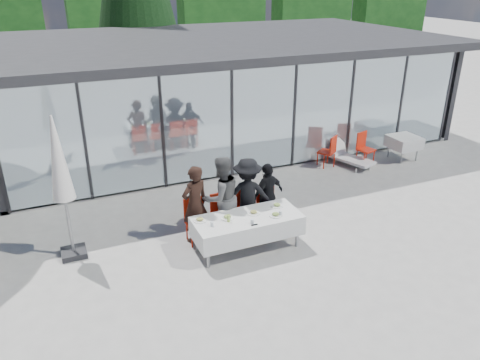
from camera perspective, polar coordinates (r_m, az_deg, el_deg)
name	(u,v)px	position (r m, az deg, el deg)	size (l,w,h in m)	color
ground	(260,255)	(9.84, 2.40, -9.15)	(90.00, 90.00, 0.00)	#A09D97
pavilion	(213,73)	(16.87, -3.34, 12.89)	(14.80, 8.80, 3.44)	gray
treeline	(56,24)	(35.59, -21.47, 17.29)	(62.50, 2.00, 4.40)	#113712
dining_table	(247,226)	(9.80, 0.88, -5.61)	(2.26, 0.96, 0.75)	silver
diner_a	(195,204)	(9.98, -5.51, -2.98)	(0.64, 0.64, 1.75)	black
diner_chair_a	(195,218)	(10.14, -5.46, -4.64)	(0.44, 0.44, 0.97)	red
diner_b	(221,197)	(10.12, -2.28, -2.11)	(0.90, 0.90, 1.86)	#545454
diner_chair_b	(221,213)	(10.31, -2.28, -4.02)	(0.44, 0.44, 0.97)	red
diner_c	(247,195)	(10.37, 0.92, -1.85)	(1.11, 1.11, 1.72)	black
diner_chair_c	(247,208)	(10.52, 0.88, -3.41)	(0.44, 0.44, 0.97)	red
diner_d	(268,195)	(10.60, 3.39, -1.85)	(0.90, 0.90, 1.53)	black
diner_chair_d	(267,204)	(10.71, 3.33, -2.92)	(0.44, 0.44, 0.97)	red
plate_a	(200,220)	(9.57, -4.92, -4.85)	(0.27, 0.27, 0.07)	white
plate_b	(227,217)	(9.64, -1.55, -4.55)	(0.27, 0.27, 0.07)	white
plate_c	(254,212)	(9.82, 1.67, -3.97)	(0.27, 0.27, 0.07)	white
plate_d	(277,205)	(10.14, 4.53, -3.08)	(0.27, 0.27, 0.07)	white
plate_extra	(276,215)	(9.76, 4.35, -4.23)	(0.27, 0.27, 0.07)	white
juice_bottle	(229,218)	(9.49, -1.40, -4.68)	(0.06, 0.06, 0.15)	#A2C251
drinking_glasses	(249,219)	(9.50, 1.07, -4.84)	(1.54, 0.29, 0.10)	silver
folded_eyeglasses	(254,225)	(9.40, 1.78, -5.48)	(0.14, 0.03, 0.01)	black
spare_table_right	(404,142)	(15.43, 19.36, 4.37)	(0.86, 0.86, 0.74)	silver
spare_chair_a	(364,146)	(14.75, 14.86, 3.99)	(0.55, 0.55, 0.97)	red
spare_chair_b	(329,150)	(14.22, 10.84, 3.63)	(0.61, 0.61, 0.97)	red
market_umbrella	(60,168)	(9.56, -21.14, 1.39)	(0.50, 0.50, 3.00)	black
lounger	(348,156)	(14.66, 13.03, 2.90)	(1.02, 1.46, 0.72)	silver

